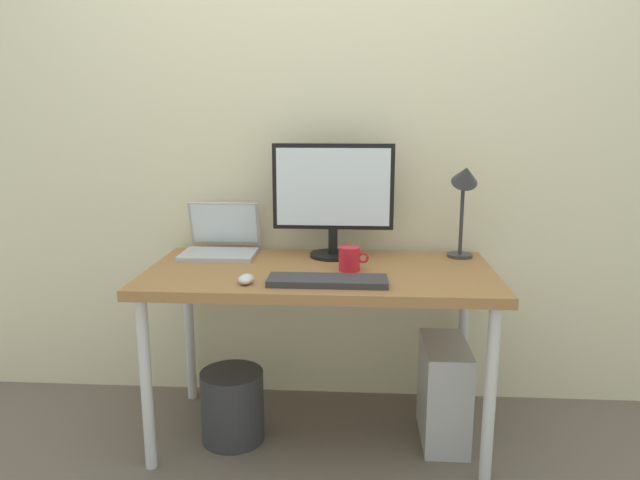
{
  "coord_description": "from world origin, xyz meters",
  "views": [
    {
      "loc": [
        0.15,
        -2.27,
        1.34
      ],
      "look_at": [
        0.0,
        0.0,
        0.85
      ],
      "focal_mm": 32.9,
      "sensor_mm": 36.0,
      "label": 1
    }
  ],
  "objects_px": {
    "keyboard": "(328,281)",
    "computer_tower": "(444,392)",
    "mouse": "(246,279)",
    "wastebasket": "(232,406)",
    "desk": "(320,284)",
    "monitor": "(333,194)",
    "laptop": "(221,241)",
    "desk_lamp": "(464,189)",
    "coffee_mug": "(350,259)"
  },
  "relations": [
    {
      "from": "coffee_mug",
      "to": "wastebasket",
      "type": "height_order",
      "value": "coffee_mug"
    },
    {
      "from": "desk_lamp",
      "to": "mouse",
      "type": "relative_size",
      "value": 4.74
    },
    {
      "from": "laptop",
      "to": "coffee_mug",
      "type": "xyz_separation_m",
      "value": [
        0.58,
        -0.25,
        -0.01
      ]
    },
    {
      "from": "monitor",
      "to": "desk_lamp",
      "type": "height_order",
      "value": "monitor"
    },
    {
      "from": "desk",
      "to": "wastebasket",
      "type": "bearing_deg",
      "value": -169.88
    },
    {
      "from": "desk_lamp",
      "to": "coffee_mug",
      "type": "xyz_separation_m",
      "value": [
        -0.48,
        -0.23,
        -0.25
      ]
    },
    {
      "from": "monitor",
      "to": "laptop",
      "type": "distance_m",
      "value": 0.54
    },
    {
      "from": "laptop",
      "to": "keyboard",
      "type": "xyz_separation_m",
      "value": [
        0.5,
        -0.44,
        -0.05
      ]
    },
    {
      "from": "desk",
      "to": "mouse",
      "type": "distance_m",
      "value": 0.35
    },
    {
      "from": "laptop",
      "to": "coffee_mug",
      "type": "distance_m",
      "value": 0.63
    },
    {
      "from": "mouse",
      "to": "coffee_mug",
      "type": "relative_size",
      "value": 0.75
    },
    {
      "from": "desk",
      "to": "laptop",
      "type": "relative_size",
      "value": 4.35
    },
    {
      "from": "laptop",
      "to": "desk_lamp",
      "type": "xyz_separation_m",
      "value": [
        1.05,
        -0.02,
        0.24
      ]
    },
    {
      "from": "laptop",
      "to": "mouse",
      "type": "bearing_deg",
      "value": -66.59
    },
    {
      "from": "desk",
      "to": "coffee_mug",
      "type": "height_order",
      "value": "coffee_mug"
    },
    {
      "from": "mouse",
      "to": "computer_tower",
      "type": "relative_size",
      "value": 0.21
    },
    {
      "from": "mouse",
      "to": "wastebasket",
      "type": "xyz_separation_m",
      "value": [
        -0.1,
        0.16,
        -0.59
      ]
    },
    {
      "from": "keyboard",
      "to": "wastebasket",
      "type": "distance_m",
      "value": 0.73
    },
    {
      "from": "laptop",
      "to": "computer_tower",
      "type": "xyz_separation_m",
      "value": [
        0.97,
        -0.24,
        -0.57
      ]
    },
    {
      "from": "mouse",
      "to": "monitor",
      "type": "bearing_deg",
      "value": 55.38
    },
    {
      "from": "laptop",
      "to": "wastebasket",
      "type": "relative_size",
      "value": 1.07
    },
    {
      "from": "monitor",
      "to": "wastebasket",
      "type": "distance_m",
      "value": 0.99
    },
    {
      "from": "monitor",
      "to": "computer_tower",
      "type": "distance_m",
      "value": 0.95
    },
    {
      "from": "desk",
      "to": "keyboard",
      "type": "bearing_deg",
      "value": -78.67
    },
    {
      "from": "desk_lamp",
      "to": "wastebasket",
      "type": "relative_size",
      "value": 1.42
    },
    {
      "from": "monitor",
      "to": "coffee_mug",
      "type": "relative_size",
      "value": 4.3
    },
    {
      "from": "desk",
      "to": "wastebasket",
      "type": "height_order",
      "value": "desk"
    },
    {
      "from": "desk_lamp",
      "to": "computer_tower",
      "type": "relative_size",
      "value": 1.02
    },
    {
      "from": "computer_tower",
      "to": "monitor",
      "type": "bearing_deg",
      "value": 155.36
    },
    {
      "from": "monitor",
      "to": "computer_tower",
      "type": "xyz_separation_m",
      "value": [
        0.47,
        -0.22,
        -0.79
      ]
    },
    {
      "from": "computer_tower",
      "to": "desk",
      "type": "bearing_deg",
      "value": 179.65
    },
    {
      "from": "desk",
      "to": "keyboard",
      "type": "distance_m",
      "value": 0.22
    },
    {
      "from": "keyboard",
      "to": "computer_tower",
      "type": "relative_size",
      "value": 1.05
    },
    {
      "from": "desk_lamp",
      "to": "mouse",
      "type": "bearing_deg",
      "value": -152.96
    },
    {
      "from": "monitor",
      "to": "keyboard",
      "type": "distance_m",
      "value": 0.5
    },
    {
      "from": "laptop",
      "to": "desk",
      "type": "bearing_deg",
      "value": -27.19
    },
    {
      "from": "keyboard",
      "to": "coffee_mug",
      "type": "xyz_separation_m",
      "value": [
        0.08,
        0.2,
        0.04
      ]
    },
    {
      "from": "laptop",
      "to": "mouse",
      "type": "height_order",
      "value": "laptop"
    },
    {
      "from": "desk_lamp",
      "to": "computer_tower",
      "type": "xyz_separation_m",
      "value": [
        -0.08,
        -0.22,
        -0.82
      ]
    },
    {
      "from": "wastebasket",
      "to": "keyboard",
      "type": "bearing_deg",
      "value": -19.4
    },
    {
      "from": "mouse",
      "to": "wastebasket",
      "type": "distance_m",
      "value": 0.62
    },
    {
      "from": "desk_lamp",
      "to": "computer_tower",
      "type": "bearing_deg",
      "value": -110.17
    },
    {
      "from": "desk",
      "to": "laptop",
      "type": "xyz_separation_m",
      "value": [
        -0.46,
        0.23,
        0.12
      ]
    },
    {
      "from": "keyboard",
      "to": "coffee_mug",
      "type": "distance_m",
      "value": 0.21
    },
    {
      "from": "monitor",
      "to": "coffee_mug",
      "type": "bearing_deg",
      "value": -70.99
    },
    {
      "from": "mouse",
      "to": "computer_tower",
      "type": "height_order",
      "value": "mouse"
    },
    {
      "from": "desk",
      "to": "keyboard",
      "type": "xyz_separation_m",
      "value": [
        0.04,
        -0.21,
        0.08
      ]
    },
    {
      "from": "monitor",
      "to": "desk_lamp",
      "type": "relative_size",
      "value": 1.22
    },
    {
      "from": "monitor",
      "to": "keyboard",
      "type": "relative_size",
      "value": 1.18
    },
    {
      "from": "desk",
      "to": "laptop",
      "type": "bearing_deg",
      "value": 152.81
    }
  ]
}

